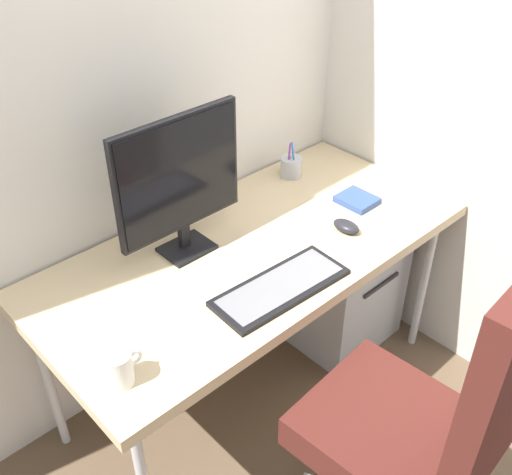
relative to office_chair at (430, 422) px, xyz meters
name	(u,v)px	position (x,y,z in m)	size (l,w,h in m)	color
ground_plane	(254,386)	(0.09, 0.81, -0.62)	(8.00, 8.00, 0.00)	brown
wall_back	(169,30)	(0.09, 1.21, 0.78)	(3.28, 0.04, 2.80)	silver
wall_side_right	(479,23)	(0.90, 0.56, 0.78)	(0.04, 2.46, 2.80)	silver
desk	(253,255)	(0.09, 0.81, 0.08)	(1.57, 0.75, 0.74)	#D1B78C
office_chair	(430,422)	(0.00, 0.00, 0.00)	(0.54, 0.57, 1.23)	black
filing_cabinet	(333,278)	(0.60, 0.84, -0.33)	(0.44, 0.50, 0.57)	#B2B5BA
monitor	(180,180)	(-0.10, 0.96, 0.40)	(0.48, 0.14, 0.49)	black
keyboard	(280,287)	(-0.01, 0.58, 0.13)	(0.47, 0.20, 0.02)	black
mouse	(346,226)	(0.39, 0.64, 0.14)	(0.06, 0.11, 0.04)	black
pen_holder	(291,166)	(0.54, 1.06, 0.17)	(0.09, 0.09, 0.16)	#B2B5BA
notebook	(357,200)	(0.57, 0.74, 0.14)	(0.12, 0.14, 0.03)	#334C8C
coffee_mug	(119,368)	(-0.59, 0.60, 0.17)	(0.11, 0.08, 0.10)	white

